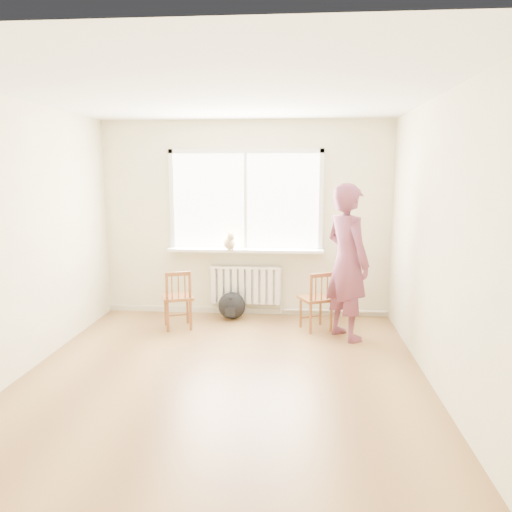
% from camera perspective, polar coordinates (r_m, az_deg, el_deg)
% --- Properties ---
extents(floor, '(4.50, 4.50, 0.00)m').
position_cam_1_polar(floor, '(5.10, -3.73, -13.53)').
color(floor, olive).
rests_on(floor, ground).
extents(ceiling, '(4.50, 4.50, 0.00)m').
position_cam_1_polar(ceiling, '(4.74, -4.10, 18.05)').
color(ceiling, white).
rests_on(ceiling, back_wall).
extents(back_wall, '(4.00, 0.01, 2.70)m').
position_cam_1_polar(back_wall, '(6.95, -1.15, 4.22)').
color(back_wall, beige).
rests_on(back_wall, ground).
extents(window, '(2.12, 0.05, 1.42)m').
position_cam_1_polar(window, '(6.91, -1.18, 6.78)').
color(window, white).
rests_on(window, back_wall).
extents(windowsill, '(2.15, 0.22, 0.04)m').
position_cam_1_polar(windowsill, '(6.90, -1.23, 0.66)').
color(windowsill, white).
rests_on(windowsill, back_wall).
extents(radiator, '(1.00, 0.12, 0.55)m').
position_cam_1_polar(radiator, '(7.01, -1.20, -3.29)').
color(radiator, white).
rests_on(radiator, back_wall).
extents(heating_pipe, '(1.40, 0.04, 0.04)m').
position_cam_1_polar(heating_pipe, '(7.11, 8.96, -6.20)').
color(heating_pipe, silver).
rests_on(heating_pipe, back_wall).
extents(baseboard, '(4.00, 0.03, 0.08)m').
position_cam_1_polar(baseboard, '(7.18, -1.13, -6.26)').
color(baseboard, beige).
rests_on(baseboard, ground).
extents(chair_left, '(0.48, 0.47, 0.77)m').
position_cam_1_polar(chair_left, '(6.49, -8.92, -4.92)').
color(chair_left, brown).
rests_on(chair_left, floor).
extents(chair_right, '(0.50, 0.49, 0.77)m').
position_cam_1_polar(chair_right, '(6.39, 7.04, -5.11)').
color(chair_right, brown).
rests_on(chair_right, floor).
extents(person, '(0.75, 0.82, 1.87)m').
position_cam_1_polar(person, '(6.05, 10.38, -0.69)').
color(person, '#BA3E69').
rests_on(person, floor).
extents(cat, '(0.23, 0.39, 0.27)m').
position_cam_1_polar(cat, '(6.82, -3.00, 1.63)').
color(cat, beige).
rests_on(cat, windowsill).
extents(backpack, '(0.42, 0.35, 0.38)m').
position_cam_1_polar(backpack, '(6.88, -2.78, -5.69)').
color(backpack, black).
rests_on(backpack, floor).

